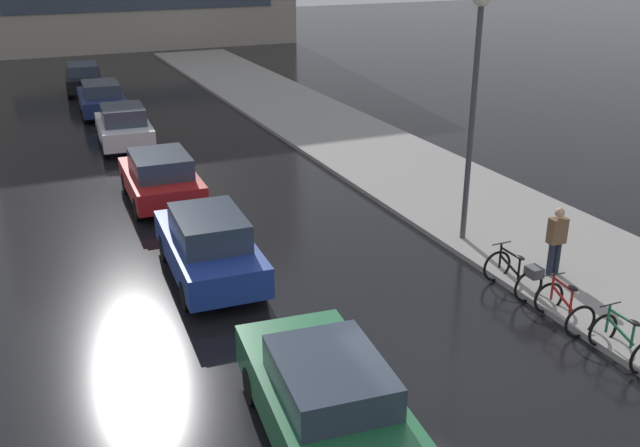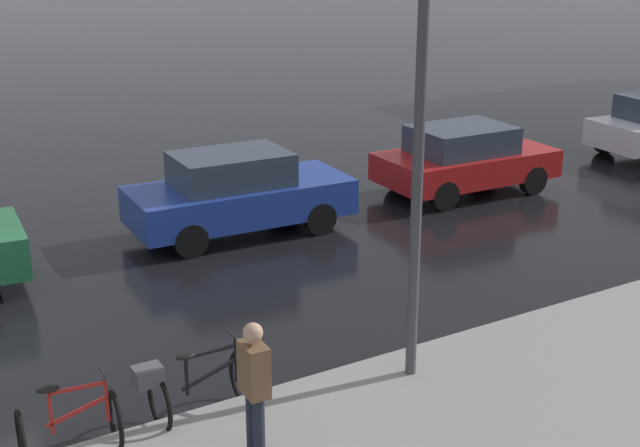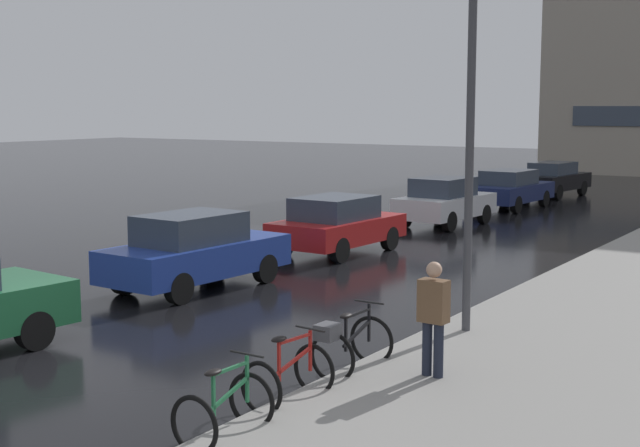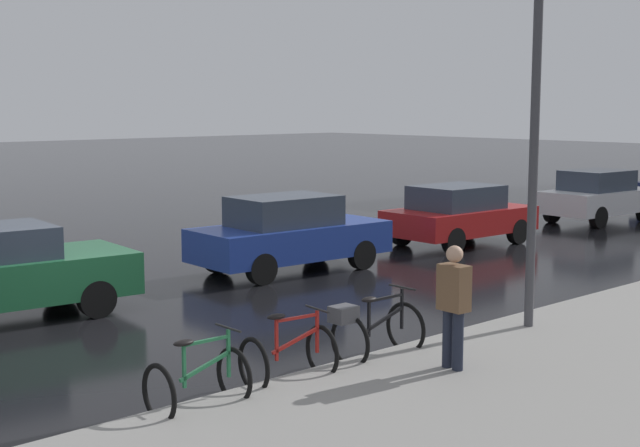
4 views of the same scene
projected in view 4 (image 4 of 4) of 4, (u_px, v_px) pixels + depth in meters
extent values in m
plane|color=black|center=(100.00, 339.00, 13.52)|extent=(140.00, 140.00, 0.00)
torus|color=black|center=(234.00, 376.00, 10.57)|extent=(0.70, 0.07, 0.70)
torus|color=black|center=(159.00, 394.00, 9.90)|extent=(0.70, 0.07, 0.70)
cube|color=#237042|center=(184.00, 367.00, 10.08)|extent=(0.04, 0.04, 0.50)
cube|color=#237042|center=(229.00, 353.00, 10.48)|extent=(0.04, 0.04, 0.57)
cube|color=#237042|center=(206.00, 341.00, 10.25)|extent=(0.05, 0.62, 0.04)
cube|color=#237042|center=(205.00, 366.00, 10.27)|extent=(0.05, 0.70, 0.25)
ellipsoid|color=black|center=(184.00, 343.00, 10.05)|extent=(0.14, 0.26, 0.07)
cylinder|color=black|center=(228.00, 328.00, 10.44)|extent=(0.50, 0.04, 0.03)
torus|color=black|center=(322.00, 352.00, 11.58)|extent=(0.71, 0.14, 0.71)
torus|color=black|center=(254.00, 365.00, 10.97)|extent=(0.71, 0.14, 0.71)
cube|color=red|center=(277.00, 340.00, 11.13)|extent=(0.04, 0.04, 0.54)
cube|color=red|center=(317.00, 332.00, 11.50)|extent=(0.04, 0.04, 0.56)
cube|color=red|center=(297.00, 318.00, 11.28)|extent=(0.10, 0.63, 0.04)
cube|color=red|center=(295.00, 341.00, 11.31)|extent=(0.11, 0.71, 0.26)
ellipsoid|color=black|center=(276.00, 317.00, 11.09)|extent=(0.17, 0.27, 0.07)
cylinder|color=black|center=(317.00, 309.00, 11.46)|extent=(0.50, 0.08, 0.03)
torus|color=black|center=(406.00, 328.00, 12.73)|extent=(0.75, 0.07, 0.75)
torus|color=black|center=(350.00, 341.00, 12.00)|extent=(0.75, 0.07, 0.75)
cube|color=black|center=(369.00, 319.00, 12.20)|extent=(0.04, 0.04, 0.49)
cube|color=black|center=(402.00, 309.00, 12.63)|extent=(0.04, 0.04, 0.58)
cube|color=black|center=(386.00, 298.00, 12.39)|extent=(0.04, 0.66, 0.04)
cube|color=black|center=(384.00, 319.00, 12.41)|extent=(0.04, 0.75, 0.27)
ellipsoid|color=black|center=(369.00, 299.00, 12.17)|extent=(0.14, 0.26, 0.07)
cylinder|color=black|center=(402.00, 287.00, 12.59)|extent=(0.50, 0.03, 0.03)
cube|color=#4C4C51|center=(344.00, 314.00, 11.87)|extent=(0.28, 0.34, 0.22)
cylinder|color=black|center=(60.00, 283.00, 16.19)|extent=(0.28, 0.66, 0.64)
cylinder|color=black|center=(97.00, 299.00, 14.86)|extent=(0.28, 0.66, 0.64)
cube|color=navy|center=(291.00, 241.00, 18.95)|extent=(2.01, 4.37, 0.69)
cube|color=#2D3847|center=(284.00, 211.00, 18.76)|extent=(1.57, 2.24, 0.62)
cylinder|color=black|center=(316.00, 246.00, 20.44)|extent=(0.25, 0.65, 0.64)
cylinder|color=black|center=(362.00, 255.00, 19.22)|extent=(0.25, 0.65, 0.64)
cylinder|color=black|center=(218.00, 258.00, 18.78)|extent=(0.25, 0.65, 0.64)
cylinder|color=black|center=(262.00, 269.00, 17.56)|extent=(0.25, 0.65, 0.64)
cube|color=#AD1919|center=(460.00, 220.00, 22.57)|extent=(2.07, 4.01, 0.61)
cube|color=#2D3847|center=(456.00, 197.00, 22.39)|extent=(1.66, 2.17, 0.59)
cylinder|color=black|center=(465.00, 224.00, 24.05)|extent=(0.24, 0.65, 0.64)
cylinder|color=black|center=(517.00, 231.00, 22.74)|extent=(0.24, 0.65, 0.64)
cylinder|color=black|center=(402.00, 233.00, 22.49)|extent=(0.24, 0.65, 0.64)
cylinder|color=black|center=(454.00, 241.00, 21.17)|extent=(0.24, 0.65, 0.64)
cube|color=silver|center=(599.00, 201.00, 26.87)|extent=(2.06, 3.95, 0.66)
cube|color=#2D3847|center=(597.00, 180.00, 26.69)|extent=(1.61, 2.08, 0.60)
cylinder|color=black|center=(599.00, 206.00, 28.28)|extent=(0.26, 0.65, 0.64)
cylinder|color=black|center=(552.00, 212.00, 26.81)|extent=(0.26, 0.65, 0.64)
cylinder|color=black|center=(598.00, 217.00, 25.56)|extent=(0.26, 0.65, 0.64)
cylinder|color=#1E2333|center=(448.00, 343.00, 11.59)|extent=(0.14, 0.14, 0.91)
cylinder|color=#1E2333|center=(458.00, 346.00, 11.45)|extent=(0.14, 0.14, 0.91)
cube|color=brown|center=(454.00, 288.00, 11.42)|extent=(0.41, 0.26, 0.60)
sphere|color=tan|center=(455.00, 254.00, 11.36)|extent=(0.22, 0.22, 0.22)
cylinder|color=#424247|center=(534.00, 144.00, 13.41)|extent=(0.14, 0.14, 5.90)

